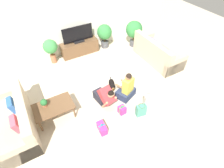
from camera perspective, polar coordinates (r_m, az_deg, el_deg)
The scene contains 18 objects.
ground_plane at distance 5.30m, azimuth -2.43°, elevation -3.07°, with size 16.00×16.00×0.00m, color beige.
wall_back at distance 6.60m, azimuth -14.14°, elevation 19.88°, with size 8.40×0.06×2.60m.
sofa_left at distance 4.87m, azimuth -28.93°, elevation -10.90°, with size 0.85×1.87×0.87m.
sofa_right at distance 6.56m, azimuth 14.50°, elevation 9.66°, with size 0.85×1.87×0.87m.
coffee_table at distance 4.69m, azimuth -18.56°, elevation -7.20°, with size 0.98×0.63×0.43m.
tv_console at distance 6.89m, azimuth -10.47°, elevation 11.59°, with size 1.40×0.42×0.51m.
tv at distance 6.63m, azimuth -11.06°, elevation 15.37°, with size 1.12×0.20×0.61m.
potted_plant_back_right at distance 7.02m, azimuth -2.45°, elevation 16.20°, with size 0.57×0.57×0.94m.
potted_plant_corner_right at distance 7.13m, azimuth 7.22°, elevation 17.00°, with size 0.65×0.65×1.03m.
potted_plant_back_left at distance 6.48m, azimuth -19.45°, elevation 11.09°, with size 0.49×0.49×0.90m.
person_kneeling at distance 4.79m, azimuth -2.41°, elevation -3.96°, with size 0.42×0.79×0.75m.
person_sitting at distance 5.01m, azimuth 4.80°, elevation -1.53°, with size 0.63×0.60×0.89m.
dog at distance 5.22m, azimuth -0.07°, elevation -0.03°, with size 0.28×0.51×0.37m.
gift_box_a at distance 4.44m, azimuth -3.29°, elevation -14.14°, with size 0.18×0.33×0.28m.
gift_box_b at distance 4.75m, azimuth 3.29°, elevation -8.39°, with size 0.19×0.20×0.29m.
gift_bag_a at distance 4.96m, azimuth 11.93°, elevation -5.26°, with size 0.30×0.22×0.41m.
gift_bag_b at distance 4.72m, azimuth 9.49°, elevation -8.47°, with size 0.28×0.20×0.38m.
tabletop_plant at distance 4.64m, azimuth -21.35°, elevation -5.73°, with size 0.17×0.17×0.22m.
Camera 1 is at (-1.57, -3.24, 3.89)m, focal length 28.00 mm.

